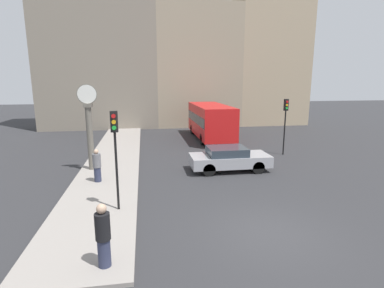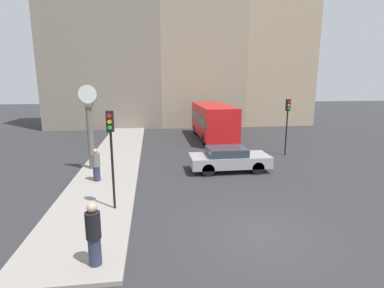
{
  "view_description": "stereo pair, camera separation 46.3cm",
  "coord_description": "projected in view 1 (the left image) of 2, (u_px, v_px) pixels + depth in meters",
  "views": [
    {
      "loc": [
        -3.94,
        -8.57,
        4.94
      ],
      "look_at": [
        -1.24,
        8.14,
        1.35
      ],
      "focal_mm": 28.0,
      "sensor_mm": 36.0,
      "label": 1
    },
    {
      "loc": [
        -3.48,
        -8.63,
        4.94
      ],
      "look_at": [
        -1.24,
        8.14,
        1.35
      ],
      "focal_mm": 28.0,
      "sensor_mm": 36.0,
      "label": 2
    }
  ],
  "objects": [
    {
      "name": "street_clock",
      "position": [
        89.0,
        128.0,
        16.13
      ],
      "size": [
        1.06,
        0.42,
        4.64
      ],
      "color": "#666056",
      "rests_on": "sidewalk_corner"
    },
    {
      "name": "building_row",
      "position": [
        174.0,
        44.0,
        32.09
      ],
      "size": [
        28.73,
        5.0,
        19.54
      ],
      "color": "gray",
      "rests_on": "ground_plane"
    },
    {
      "name": "pedestrian_grey_jacket",
      "position": [
        97.0,
        166.0,
        14.4
      ],
      "size": [
        0.39,
        0.39,
        1.6
      ],
      "color": "#2D334C",
      "rests_on": "sidewalk_corner"
    },
    {
      "name": "traffic_light_far",
      "position": [
        285.0,
        115.0,
        19.84
      ],
      "size": [
        0.26,
        0.24,
        3.75
      ],
      "color": "black",
      "rests_on": "ground_plane"
    },
    {
      "name": "sedan_car",
      "position": [
        229.0,
        158.0,
        16.66
      ],
      "size": [
        4.38,
        1.87,
        1.33
      ],
      "color": "#9E9EA3",
      "rests_on": "ground_plane"
    },
    {
      "name": "ground_plane",
      "position": [
        268.0,
        233.0,
        9.91
      ],
      "size": [
        120.0,
        120.0,
        0.0
      ],
      "primitive_type": "plane",
      "color": "#2D2D30"
    },
    {
      "name": "bus_distant",
      "position": [
        210.0,
        120.0,
        25.59
      ],
      "size": [
        2.62,
        7.9,
        2.92
      ],
      "color": "red",
      "rests_on": "ground_plane"
    },
    {
      "name": "pedestrian_black_jacket",
      "position": [
        103.0,
        236.0,
        7.75
      ],
      "size": [
        0.39,
        0.39,
        1.75
      ],
      "color": "#2D334C",
      "rests_on": "sidewalk_corner"
    },
    {
      "name": "sidewalk_corner",
      "position": [
        115.0,
        156.0,
        19.64
      ],
      "size": [
        3.17,
        26.09,
        0.13
      ],
      "primitive_type": "cube",
      "color": "gray",
      "rests_on": "ground_plane"
    },
    {
      "name": "traffic_light_near",
      "position": [
        115.0,
        140.0,
        10.88
      ],
      "size": [
        0.26,
        0.24,
        3.74
      ],
      "color": "black",
      "rests_on": "sidewalk_corner"
    }
  ]
}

